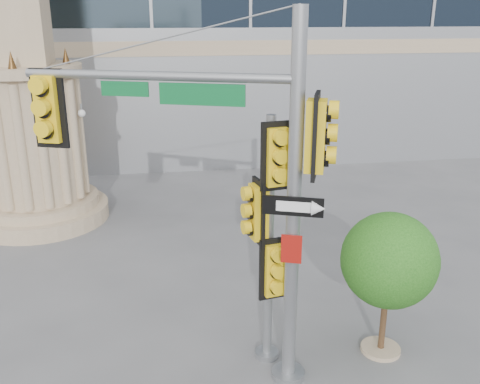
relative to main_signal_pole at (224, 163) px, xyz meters
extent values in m
plane|color=#545456|center=(0.96, -0.13, -4.19)|extent=(120.00, 120.00, 0.00)
cylinder|color=tan|center=(-5.04, 8.87, -3.94)|extent=(4.40, 4.40, 0.50)
cylinder|color=tan|center=(-5.04, 8.87, -3.54)|extent=(3.80, 3.80, 0.30)
cylinder|color=tan|center=(-5.04, 8.87, -1.39)|extent=(3.00, 3.00, 4.00)
cylinder|color=tan|center=(-5.04, 8.87, 0.76)|extent=(3.50, 3.50, 0.30)
cone|color=#472D14|center=(-3.74, 8.87, 1.16)|extent=(0.24, 0.24, 0.50)
cylinder|color=slate|center=(1.14, -0.43, -4.12)|extent=(0.63, 0.63, 0.14)
cylinder|color=slate|center=(1.14, -0.43, -0.81)|extent=(0.25, 0.25, 6.77)
cylinder|color=slate|center=(-1.07, 0.41, 1.45)|extent=(4.48, 1.83, 0.16)
cube|color=#0B5D2B|center=(-0.34, 0.11, 1.16)|extent=(1.39, 0.56, 0.36)
cube|color=yellow|center=(-2.97, 1.13, 0.83)|extent=(0.69, 0.51, 1.41)
cube|color=yellow|center=(1.44, -0.54, 0.54)|extent=(0.51, 0.69, 1.41)
cube|color=black|center=(1.09, -0.58, -0.64)|extent=(0.98, 0.40, 0.34)
cube|color=maroon|center=(1.09, -0.58, -1.43)|extent=(0.35, 0.16, 0.52)
cylinder|color=slate|center=(0.88, 0.27, -4.13)|extent=(0.48, 0.48, 0.12)
cylinder|color=slate|center=(0.88, 0.27, -1.71)|extent=(0.18, 0.18, 4.95)
cube|color=yellow|center=(0.91, 0.05, 0.07)|extent=(0.59, 0.37, 1.24)
cube|color=yellow|center=(0.66, 0.23, -1.02)|extent=(0.37, 0.59, 1.24)
cube|color=yellow|center=(0.91, 0.05, -2.11)|extent=(0.59, 0.37, 1.24)
cube|color=black|center=(1.07, 0.18, -1.67)|extent=(0.61, 0.14, 0.20)
cylinder|color=tan|center=(3.23, 0.06, -4.15)|extent=(0.81, 0.81, 0.09)
cylinder|color=#382314|center=(3.23, 0.06, -3.38)|extent=(0.13, 0.13, 1.62)
sphere|color=#185112|center=(3.23, 0.06, -2.12)|extent=(1.89, 1.89, 1.89)
sphere|color=#185112|center=(3.64, 0.29, -2.39)|extent=(1.17, 1.17, 1.17)
sphere|color=#185112|center=(2.92, -0.16, -2.35)|extent=(0.99, 0.99, 0.99)
camera|label=1|loc=(-1.14, -8.75, 2.48)|focal=40.00mm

